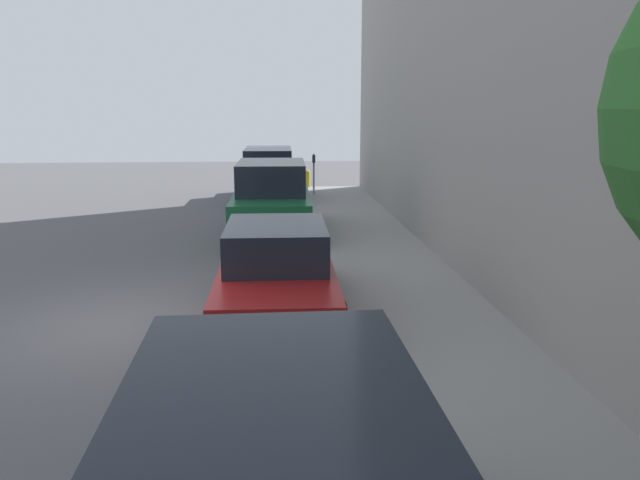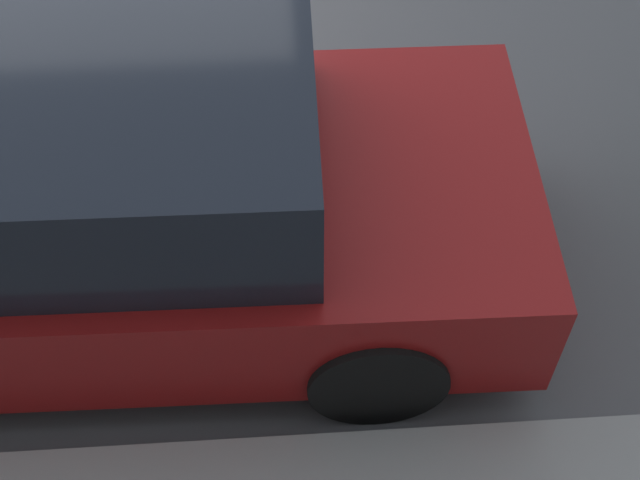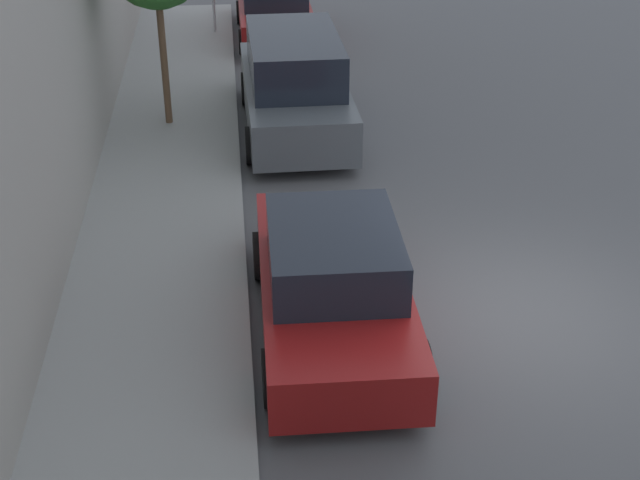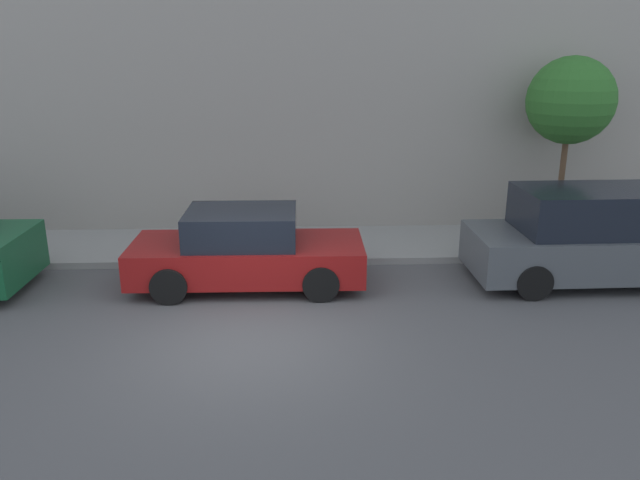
% 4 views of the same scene
% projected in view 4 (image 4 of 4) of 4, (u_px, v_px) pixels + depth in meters
% --- Properties ---
extents(ground_plane, '(60.00, 60.00, 0.00)m').
position_uv_depth(ground_plane, '(248.00, 341.00, 10.08)').
color(ground_plane, '#515154').
extents(sidewalk, '(2.52, 32.00, 0.15)m').
position_uv_depth(sidewalk, '(261.00, 245.00, 14.59)').
color(sidewalk, gray).
rests_on(sidewalk, ground_plane).
extents(parked_minivan_second, '(2.02, 4.92, 1.90)m').
position_uv_depth(parked_minivan_second, '(595.00, 237.00, 12.36)').
color(parked_minivan_second, '#4C5156').
rests_on(parked_minivan_second, ground_plane).
extents(parked_sedan_third, '(1.92, 4.53, 1.54)m').
position_uv_depth(parked_sedan_third, '(246.00, 251.00, 12.18)').
color(parked_sedan_third, maroon).
rests_on(parked_sedan_third, ground_plane).
extents(street_tree, '(1.96, 1.96, 4.20)m').
position_uv_depth(street_tree, '(571.00, 101.00, 13.99)').
color(street_tree, brown).
rests_on(street_tree, sidewalk).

